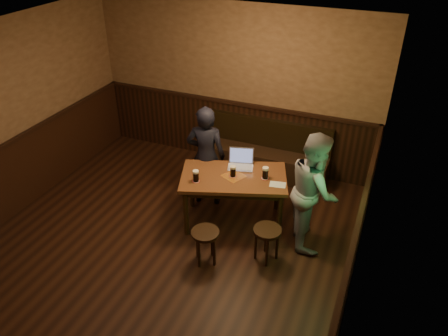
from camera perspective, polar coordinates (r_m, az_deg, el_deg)
The scene contains 12 objects.
room at distance 5.40m, azimuth -9.40°, elevation -1.44°, with size 5.04×6.04×2.84m.
bench at distance 7.60m, azimuth 5.31°, elevation 1.46°, with size 2.20×0.50×0.95m.
pub_table at distance 6.20m, azimuth 1.26°, elevation -1.86°, with size 1.67×1.28×0.80m.
stool_left at distance 5.69m, azimuth -2.45°, elevation -9.07°, with size 0.44×0.44×0.50m.
stool_right at distance 5.75m, azimuth 5.65°, elevation -8.73°, with size 0.47×0.47×0.50m.
pint_left at distance 6.00m, azimuth -3.70°, elevation -1.04°, with size 0.11×0.11×0.17m.
pint_mid at distance 6.10m, azimuth 1.18°, elevation -0.43°, with size 0.11×0.11×0.17m.
pint_right at distance 6.08m, azimuth 5.41°, elevation -0.64°, with size 0.11×0.11×0.18m.
laptop at distance 6.35m, azimuth 2.21°, elevation 0.80°, with size 0.42×0.38×0.26m.
menu at distance 6.00m, azimuth 7.03°, elevation -2.16°, with size 0.22×0.15×0.00m, color silver.
person_suit at distance 6.59m, azimuth -2.36°, elevation 1.53°, with size 0.59×0.39×1.62m, color black.
person_grey at distance 5.90m, azimuth 11.64°, elevation -2.86°, with size 0.81×0.63×1.66m, color gray.
Camera 1 is at (2.52, -3.58, 4.09)m, focal length 35.00 mm.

